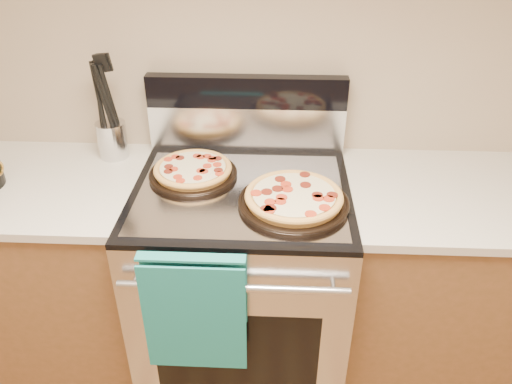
{
  "coord_description": "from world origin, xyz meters",
  "views": [
    {
      "loc": [
        0.12,
        0.16,
        1.83
      ],
      "look_at": [
        0.06,
        1.55,
        0.97
      ],
      "focal_mm": 35.0,
      "sensor_mm": 36.0,
      "label": 1
    }
  ],
  "objects_px": {
    "range_body": "(243,289)",
    "pepperoni_pizza_front": "(294,199)",
    "pepperoni_pizza_back": "(193,171)",
    "utensil_crock": "(113,140)"
  },
  "relations": [
    {
      "from": "range_body",
      "to": "pepperoni_pizza_front",
      "type": "relative_size",
      "value": 2.5
    },
    {
      "from": "range_body",
      "to": "pepperoni_pizza_front",
      "type": "distance_m",
      "value": 0.54
    },
    {
      "from": "range_body",
      "to": "pepperoni_pizza_back",
      "type": "relative_size",
      "value": 2.87
    },
    {
      "from": "pepperoni_pizza_back",
      "to": "pepperoni_pizza_front",
      "type": "bearing_deg",
      "value": -26.06
    },
    {
      "from": "pepperoni_pizza_front",
      "to": "range_body",
      "type": "bearing_deg",
      "value": 149.49
    },
    {
      "from": "utensil_crock",
      "to": "pepperoni_pizza_front",
      "type": "bearing_deg",
      "value": -26.33
    },
    {
      "from": "range_body",
      "to": "utensil_crock",
      "type": "bearing_deg",
      "value": 155.2
    },
    {
      "from": "pepperoni_pizza_front",
      "to": "utensil_crock",
      "type": "xyz_separation_m",
      "value": [
        -0.7,
        0.35,
        0.03
      ]
    },
    {
      "from": "pepperoni_pizza_back",
      "to": "pepperoni_pizza_front",
      "type": "xyz_separation_m",
      "value": [
        0.36,
        -0.18,
        0.0
      ]
    },
    {
      "from": "range_body",
      "to": "utensil_crock",
      "type": "xyz_separation_m",
      "value": [
        -0.52,
        0.24,
        0.53
      ]
    }
  ]
}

